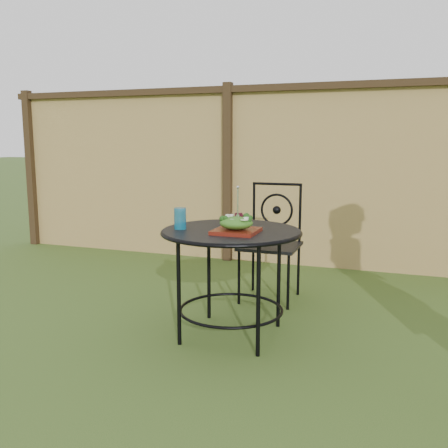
% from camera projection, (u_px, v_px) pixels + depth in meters
% --- Properties ---
extents(ground, '(60.00, 60.00, 0.00)m').
position_uv_depth(ground, '(312.00, 354.00, 3.08)').
color(ground, '#284616').
rests_on(ground, ground).
extents(fence, '(8.00, 0.12, 1.90)m').
position_uv_depth(fence, '(352.00, 176.00, 4.96)').
color(fence, tan).
rests_on(fence, ground).
extents(patio_table, '(0.92, 0.92, 0.72)m').
position_uv_depth(patio_table, '(231.00, 250.00, 3.28)').
color(patio_table, black).
rests_on(patio_table, ground).
extents(patio_chair, '(0.46, 0.46, 0.95)m').
position_uv_depth(patio_chair, '(272.00, 238.00, 4.11)').
color(patio_chair, black).
rests_on(patio_chair, ground).
extents(salad_plate, '(0.27, 0.27, 0.02)m').
position_uv_depth(salad_plate, '(236.00, 231.00, 3.14)').
color(salad_plate, '#49140A').
rests_on(salad_plate, patio_table).
extents(salad, '(0.21, 0.21, 0.08)m').
position_uv_depth(salad, '(236.00, 223.00, 3.13)').
color(salad, '#235614').
rests_on(salad, salad_plate).
extents(fork, '(0.01, 0.01, 0.18)m').
position_uv_depth(fork, '(238.00, 202.00, 3.10)').
color(fork, silver).
rests_on(fork, salad).
extents(drinking_glass, '(0.08, 0.08, 0.14)m').
position_uv_depth(drinking_glass, '(180.00, 218.00, 3.27)').
color(drinking_glass, '#0B6185').
rests_on(drinking_glass, patio_table).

